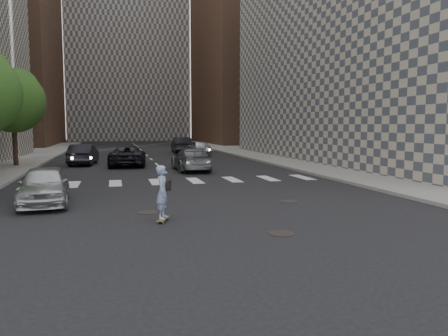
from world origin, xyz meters
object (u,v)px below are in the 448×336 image
object	(u,v)px
silver_sedan	(44,185)
traffic_car_d	(198,148)
traffic_car_c	(128,156)
tree_c	(14,99)
traffic_car_a	(83,154)
traffic_car_b	(191,159)
traffic_car_e	(181,145)
skateboarder	(163,192)

from	to	relation	value
silver_sedan	traffic_car_d	world-z (taller)	traffic_car_d
silver_sedan	traffic_car_c	world-z (taller)	traffic_car_c
tree_c	traffic_car_a	size ratio (longest dim) A/B	1.46
silver_sedan	traffic_car_d	bearing A→B (deg)	62.72
traffic_car_d	traffic_car_c	bearing A→B (deg)	50.11
traffic_car_b	traffic_car_d	distance (m)	13.87
traffic_car_e	traffic_car_c	bearing A→B (deg)	68.55
skateboarder	traffic_car_d	size ratio (longest dim) A/B	0.40
traffic_car_a	traffic_car_c	bearing A→B (deg)	155.44
skateboarder	traffic_car_a	size ratio (longest dim) A/B	0.37
skateboarder	traffic_car_c	world-z (taller)	skateboarder
tree_c	traffic_car_e	bearing A→B (deg)	44.17
traffic_car_a	traffic_car_d	xyz separation A→B (m)	(9.92, 7.53, -0.02)
skateboarder	traffic_car_b	size ratio (longest dim) A/B	0.34
traffic_car_c	traffic_car_e	bearing A→B (deg)	-108.47
tree_c	traffic_car_d	distance (m)	16.95
traffic_car_c	tree_c	bearing A→B (deg)	-2.65
tree_c	traffic_car_b	world-z (taller)	tree_c
tree_c	traffic_car_b	distance (m)	12.89
traffic_car_b	traffic_car_c	bearing A→B (deg)	-48.55
traffic_car_a	traffic_car_b	size ratio (longest dim) A/B	0.91
silver_sedan	traffic_car_a	world-z (taller)	traffic_car_a
tree_c	traffic_car_a	world-z (taller)	tree_c
silver_sedan	traffic_car_b	xyz separation A→B (m)	(7.19, 10.40, 0.02)
traffic_car_c	traffic_car_d	distance (m)	11.57
tree_c	traffic_car_a	xyz separation A→B (m)	(4.28, 0.86, -3.90)
traffic_car_b	skateboarder	bearing A→B (deg)	76.16
traffic_car_d	traffic_car_e	bearing A→B (deg)	-81.55
traffic_car_d	traffic_car_e	size ratio (longest dim) A/B	0.86
silver_sedan	traffic_car_b	world-z (taller)	traffic_car_b
traffic_car_b	traffic_car_d	xyz separation A→B (m)	(3.05, 13.53, 0.00)
skateboarder	silver_sedan	xyz separation A→B (m)	(-3.84, 3.82, -0.18)
traffic_car_a	traffic_car_d	size ratio (longest dim) A/B	1.07
silver_sedan	traffic_car_d	size ratio (longest dim) A/B	0.97
skateboarder	traffic_car_e	size ratio (longest dim) A/B	0.34
traffic_car_a	traffic_car_c	size ratio (longest dim) A/B	0.87
traffic_car_b	traffic_car_e	size ratio (longest dim) A/B	1.01
tree_c	silver_sedan	xyz separation A→B (m)	(3.95, -15.54, -3.94)
skateboarder	traffic_car_b	distance (m)	14.61
skateboarder	traffic_car_a	distance (m)	20.53
traffic_car_c	traffic_car_e	size ratio (longest dim) A/B	1.06
skateboarder	silver_sedan	distance (m)	5.42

